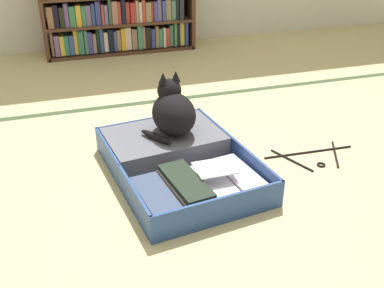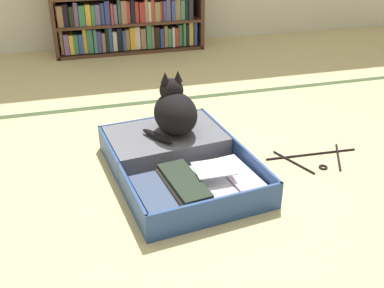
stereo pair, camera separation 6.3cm
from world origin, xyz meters
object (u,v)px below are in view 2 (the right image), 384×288
at_px(bookshelf, 127,9).
at_px(open_suitcase, 176,159).
at_px(clothes_hanger, 315,158).
at_px(black_cat, 174,111).

height_order(bookshelf, open_suitcase, bookshelf).
distance_m(open_suitcase, clothes_hanger, 0.67).
height_order(bookshelf, clothes_hanger, bookshelf).
height_order(bookshelf, black_cat, bookshelf).
bearing_deg(black_cat, clothes_hanger, -20.12).
bearing_deg(black_cat, open_suitcase, -102.39).
bearing_deg(open_suitcase, clothes_hanger, -7.53).
distance_m(bookshelf, black_cat, 1.81).
height_order(open_suitcase, black_cat, black_cat).
distance_m(open_suitcase, black_cat, 0.23).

